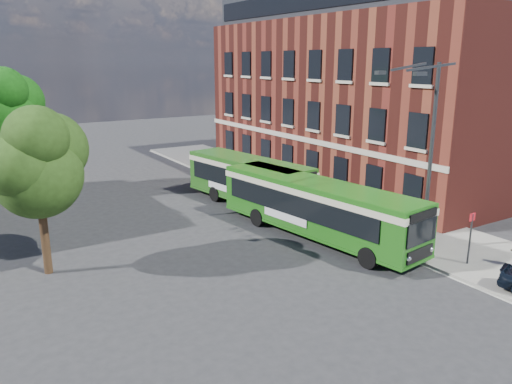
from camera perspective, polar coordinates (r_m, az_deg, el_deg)
ground at (r=23.61m, az=6.43°, el=-7.87°), size 120.00×120.00×0.00m
pavement at (r=33.64m, az=7.39°, el=-0.81°), size 6.00×48.00×0.15m
kerb_line at (r=31.88m, az=3.12°, el=-1.72°), size 0.12×48.00×0.01m
brick_office at (r=40.12m, az=11.96°, el=11.51°), size 12.10×26.00×14.20m
street_lamp at (r=24.19m, az=18.81°, el=3.84°), size 2.96×2.38×9.00m
bus_stop_sign at (r=24.32m, az=23.30°, el=-4.55°), size 0.35×0.08×2.52m
bus_front at (r=26.16m, az=6.91°, el=-1.35°), size 4.22×12.70×3.02m
bus_rear at (r=31.91m, az=-0.83°, el=1.71°), size 4.02×10.12×3.02m
pedestrian_a at (r=24.86m, az=18.06°, el=-4.97°), size 0.71×0.64×1.63m
tree_left at (r=22.63m, az=-23.66°, el=3.22°), size 4.37×4.16×7.38m
tree_right at (r=37.51m, az=-26.69°, el=8.43°), size 5.16×4.90×8.70m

